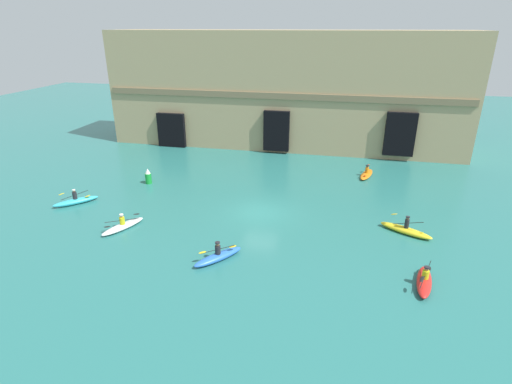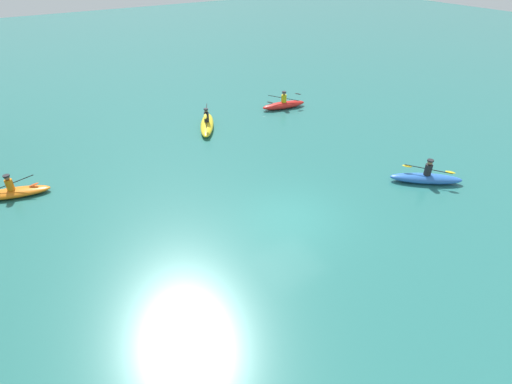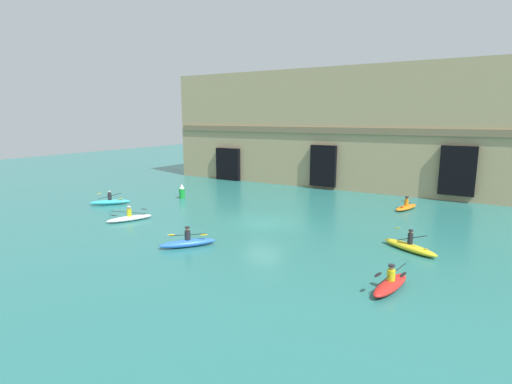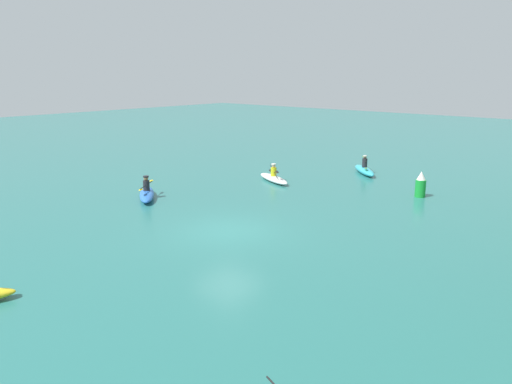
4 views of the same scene
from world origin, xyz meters
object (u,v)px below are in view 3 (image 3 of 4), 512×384
kayak_orange (406,207)px  kayak_blue (188,242)px  kayak_white (129,218)px  kayak_yellow (410,247)px  kayak_red (390,284)px  marker_buoy (182,192)px  kayak_cyan (110,202)px

kayak_orange → kayak_blue: size_ratio=1.06×
kayak_orange → kayak_white: bearing=-34.1°
kayak_yellow → kayak_red: 5.74m
kayak_red → marker_buoy: 23.13m
kayak_yellow → kayak_white: (-18.34, -3.40, -0.02)m
kayak_yellow → kayak_cyan: (-23.89, -0.52, 0.01)m
kayak_red → kayak_cyan: 24.69m
kayak_white → kayak_red: 18.72m
kayak_red → kayak_blue: bearing=99.8°
kayak_yellow → kayak_orange: kayak_yellow is taller
kayak_blue → marker_buoy: 14.02m
kayak_orange → kayak_blue: kayak_blue is taller
kayak_yellow → kayak_blue: kayak_yellow is taller
kayak_yellow → marker_buoy: bearing=-164.2°
kayak_white → kayak_blue: kayak_blue is taller
kayak_white → kayak_cyan: size_ratio=1.13×
kayak_yellow → kayak_blue: size_ratio=1.13×
kayak_white → kayak_blue: size_ratio=1.09×
kayak_yellow → kayak_orange: (-2.13, 10.45, -0.03)m
kayak_blue → kayak_yellow: bearing=155.7°
kayak_orange → kayak_blue: bearing=-13.3°
kayak_yellow → kayak_cyan: kayak_yellow is taller
kayak_blue → kayak_white: bearing=-69.4°
kayak_cyan → marker_buoy: (3.45, 5.14, 0.37)m
kayak_blue → kayak_red: bearing=128.1°
marker_buoy → kayak_red: bearing=-26.6°
kayak_orange → marker_buoy: size_ratio=2.35×
kayak_blue → kayak_orange: bearing=-170.5°
kayak_red → kayak_white: bearing=92.7°
kayak_orange → kayak_cyan: kayak_cyan is taller
kayak_blue → kayak_cyan: (-12.92, 5.20, -0.00)m
kayak_yellow → kayak_red: bearing=-59.1°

